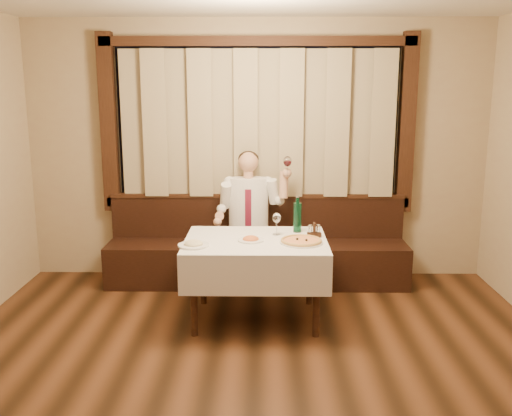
{
  "coord_description": "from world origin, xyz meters",
  "views": [
    {
      "loc": [
        0.07,
        -3.21,
        2.11
      ],
      "look_at": [
        0.0,
        1.9,
        1.0
      ],
      "focal_mm": 40.0,
      "sensor_mm": 36.0,
      "label": 1
    }
  ],
  "objects_px": {
    "pizza": "(301,241)",
    "cruet_caddy": "(314,232)",
    "dining_table": "(256,251)",
    "pasta_red": "(251,237)",
    "banquette": "(257,254)",
    "pasta_cream": "(193,242)",
    "green_bottle": "(297,217)",
    "seated_man": "(249,209)"
  },
  "relations": [
    {
      "from": "banquette",
      "to": "green_bottle",
      "type": "xyz_separation_m",
      "value": [
        0.39,
        -0.75,
        0.59
      ]
    },
    {
      "from": "banquette",
      "to": "pasta_red",
      "type": "bearing_deg",
      "value": -92.29
    },
    {
      "from": "dining_table",
      "to": "pasta_cream",
      "type": "xyz_separation_m",
      "value": [
        -0.53,
        -0.23,
        0.14
      ]
    },
    {
      "from": "dining_table",
      "to": "cruet_caddy",
      "type": "height_order",
      "value": "cruet_caddy"
    },
    {
      "from": "cruet_caddy",
      "to": "dining_table",
      "type": "bearing_deg",
      "value": -176.6
    },
    {
      "from": "pizza",
      "to": "green_bottle",
      "type": "xyz_separation_m",
      "value": [
        -0.01,
        0.38,
        0.13
      ]
    },
    {
      "from": "pasta_cream",
      "to": "cruet_caddy",
      "type": "relative_size",
      "value": 2.02
    },
    {
      "from": "banquette",
      "to": "seated_man",
      "type": "height_order",
      "value": "seated_man"
    },
    {
      "from": "dining_table",
      "to": "pasta_red",
      "type": "relative_size",
      "value": 5.43
    },
    {
      "from": "banquette",
      "to": "cruet_caddy",
      "type": "distance_m",
      "value": 1.18
    },
    {
      "from": "cruet_caddy",
      "to": "pizza",
      "type": "bearing_deg",
      "value": -129.36
    },
    {
      "from": "pasta_red",
      "to": "green_bottle",
      "type": "relative_size",
      "value": 0.68
    },
    {
      "from": "pasta_red",
      "to": "seated_man",
      "type": "bearing_deg",
      "value": 92.36
    },
    {
      "from": "dining_table",
      "to": "pasta_red",
      "type": "height_order",
      "value": "pasta_red"
    },
    {
      "from": "banquette",
      "to": "seated_man",
      "type": "xyz_separation_m",
      "value": [
        -0.08,
        -0.09,
        0.52
      ]
    },
    {
      "from": "dining_table",
      "to": "pizza",
      "type": "height_order",
      "value": "pizza"
    },
    {
      "from": "banquette",
      "to": "cruet_caddy",
      "type": "height_order",
      "value": "banquette"
    },
    {
      "from": "dining_table",
      "to": "pizza",
      "type": "distance_m",
      "value": 0.43
    },
    {
      "from": "seated_man",
      "to": "pizza",
      "type": "bearing_deg",
      "value": -65.16
    },
    {
      "from": "dining_table",
      "to": "green_bottle",
      "type": "xyz_separation_m",
      "value": [
        0.39,
        0.27,
        0.25
      ]
    },
    {
      "from": "pizza",
      "to": "cruet_caddy",
      "type": "relative_size",
      "value": 2.84
    },
    {
      "from": "pizza",
      "to": "cruet_caddy",
      "type": "bearing_deg",
      "value": 57.08
    },
    {
      "from": "banquette",
      "to": "dining_table",
      "type": "relative_size",
      "value": 2.52
    },
    {
      "from": "pasta_red",
      "to": "seated_man",
      "type": "xyz_separation_m",
      "value": [
        -0.04,
        0.98,
        0.04
      ]
    },
    {
      "from": "banquette",
      "to": "seated_man",
      "type": "distance_m",
      "value": 0.53
    },
    {
      "from": "pizza",
      "to": "pasta_cream",
      "type": "distance_m",
      "value": 0.94
    },
    {
      "from": "banquette",
      "to": "pasta_red",
      "type": "height_order",
      "value": "banquette"
    },
    {
      "from": "banquette",
      "to": "dining_table",
      "type": "distance_m",
      "value": 1.08
    },
    {
      "from": "pasta_cream",
      "to": "pasta_red",
      "type": "bearing_deg",
      "value": 19.81
    },
    {
      "from": "pasta_cream",
      "to": "green_bottle",
      "type": "bearing_deg",
      "value": 28.42
    },
    {
      "from": "green_bottle",
      "to": "pasta_cream",
      "type": "bearing_deg",
      "value": -151.58
    },
    {
      "from": "pizza",
      "to": "cruet_caddy",
      "type": "distance_m",
      "value": 0.24
    },
    {
      "from": "pizza",
      "to": "pasta_red",
      "type": "height_order",
      "value": "pasta_red"
    },
    {
      "from": "pasta_red",
      "to": "seated_man",
      "type": "distance_m",
      "value": 0.99
    },
    {
      "from": "pasta_cream",
      "to": "seated_man",
      "type": "bearing_deg",
      "value": 68.94
    },
    {
      "from": "pasta_cream",
      "to": "banquette",
      "type": "bearing_deg",
      "value": 67.01
    },
    {
      "from": "banquette",
      "to": "green_bottle",
      "type": "relative_size",
      "value": 9.32
    },
    {
      "from": "pasta_red",
      "to": "seated_man",
      "type": "relative_size",
      "value": 0.16
    },
    {
      "from": "banquette",
      "to": "pizza",
      "type": "xyz_separation_m",
      "value": [
        0.4,
        -1.13,
        0.46
      ]
    },
    {
      "from": "dining_table",
      "to": "pasta_cream",
      "type": "relative_size",
      "value": 4.73
    },
    {
      "from": "pasta_cream",
      "to": "cruet_caddy",
      "type": "distance_m",
      "value": 1.11
    },
    {
      "from": "green_bottle",
      "to": "cruet_caddy",
      "type": "height_order",
      "value": "green_bottle"
    }
  ]
}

